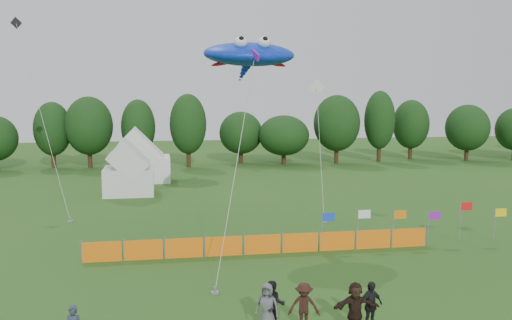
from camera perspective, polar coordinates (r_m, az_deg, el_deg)
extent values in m
cylinder|color=#382314|center=(66.89, -19.58, 0.30)|extent=(0.50, 0.50, 2.38)
ellipsoid|color=black|center=(66.64, -19.69, 2.96)|extent=(4.09, 4.09, 5.35)
cylinder|color=#382314|center=(65.51, -16.27, 0.38)|extent=(0.50, 0.50, 2.57)
ellipsoid|color=black|center=(65.24, -16.37, 3.31)|extent=(5.20, 5.20, 5.79)
cylinder|color=#382314|center=(65.07, -11.63, 0.42)|extent=(0.50, 0.50, 2.46)
ellipsoid|color=black|center=(64.81, -11.70, 3.25)|extent=(3.78, 3.78, 5.55)
cylinder|color=#382314|center=(63.73, -6.76, 0.47)|extent=(0.50, 0.50, 2.66)
ellipsoid|color=black|center=(63.45, -6.81, 3.60)|extent=(4.05, 4.05, 5.99)
cylinder|color=#382314|center=(66.98, -1.52, 0.53)|extent=(0.50, 0.50, 1.98)
ellipsoid|color=black|center=(66.75, -1.53, 2.73)|extent=(5.06, 5.06, 4.46)
cylinder|color=#382314|center=(65.92, 2.78, 0.37)|extent=(0.50, 0.50, 1.86)
ellipsoid|color=black|center=(65.70, 2.79, 2.47)|extent=(5.86, 5.86, 4.18)
cylinder|color=#382314|center=(67.36, 8.04, 0.77)|extent=(0.50, 0.50, 2.62)
ellipsoid|color=black|center=(67.09, 8.09, 3.67)|extent=(5.41, 5.41, 5.89)
cylinder|color=#382314|center=(69.81, 12.19, 0.96)|extent=(0.50, 0.50, 2.78)
ellipsoid|color=black|center=(69.54, 12.26, 3.94)|extent=(3.67, 3.67, 6.26)
cylinder|color=#382314|center=(73.50, 15.16, 1.02)|extent=(0.50, 0.50, 2.42)
ellipsoid|color=black|center=(73.27, 15.24, 3.47)|extent=(4.46, 4.46, 5.44)
cylinder|color=#382314|center=(73.88, 20.30, 0.79)|extent=(0.50, 0.50, 2.24)
ellipsoid|color=black|center=(73.65, 20.40, 3.05)|extent=(5.26, 5.26, 5.03)
cube|color=silver|center=(47.68, -12.58, -2.04)|extent=(3.97, 3.97, 2.18)
cube|color=white|center=(54.35, -11.37, -0.88)|extent=(5.25, 4.20, 2.31)
cube|color=orange|center=(29.22, -15.17, -8.86)|extent=(1.90, 0.06, 1.00)
cube|color=orange|center=(29.10, -11.20, -8.82)|extent=(1.90, 0.06, 1.00)
cube|color=orange|center=(29.12, -7.22, -8.73)|extent=(1.90, 0.06, 1.00)
cube|color=orange|center=(29.27, -3.26, -8.60)|extent=(1.90, 0.06, 1.00)
cube|color=orange|center=(29.56, 0.64, -8.44)|extent=(1.90, 0.06, 1.00)
cube|color=orange|center=(29.98, 4.44, -8.24)|extent=(1.90, 0.06, 1.00)
cube|color=orange|center=(30.52, 8.11, -8.02)|extent=(1.90, 0.06, 1.00)
cube|color=orange|center=(31.19, 11.64, -7.77)|extent=(1.90, 0.06, 1.00)
cube|color=orange|center=(31.96, 15.01, -7.51)|extent=(1.90, 0.06, 1.00)
cylinder|color=gray|center=(30.31, 6.58, -7.13)|extent=(0.06, 0.06, 1.99)
cube|color=blue|center=(30.24, 7.24, -5.68)|extent=(0.70, 0.02, 0.45)
cylinder|color=gray|center=(30.98, 10.12, -6.83)|extent=(0.06, 0.06, 2.05)
cube|color=white|center=(30.93, 10.77, -5.35)|extent=(0.70, 0.02, 0.45)
cylinder|color=gray|center=(31.66, 13.59, -6.69)|extent=(0.06, 0.06, 1.97)
cube|color=orange|center=(31.64, 14.21, -5.31)|extent=(0.70, 0.02, 0.45)
cylinder|color=gray|center=(32.52, 16.83, -6.56)|extent=(0.06, 0.06, 1.84)
cube|color=purple|center=(32.53, 17.43, -5.33)|extent=(0.70, 0.02, 0.45)
cylinder|color=gray|center=(33.62, 19.72, -5.89)|extent=(0.06, 0.06, 2.23)
cube|color=red|center=(33.62, 20.30, -4.37)|extent=(0.70, 0.02, 0.45)
cylinder|color=gray|center=(34.56, 22.74, -6.02)|extent=(0.06, 0.06, 1.84)
cube|color=yellow|center=(34.60, 23.28, -4.85)|extent=(0.70, 0.02, 0.45)
imported|color=black|center=(20.51, 1.72, -14.33)|extent=(0.94, 0.79, 1.74)
imported|color=black|center=(20.55, 4.81, -14.38)|extent=(1.20, 0.84, 1.69)
imported|color=black|center=(20.92, 11.37, -14.06)|extent=(1.08, 0.71, 1.71)
imported|color=#515157|center=(20.41, 1.13, -14.48)|extent=(0.99, 0.86, 1.71)
imported|color=black|center=(20.61, 9.90, -14.29)|extent=(1.65, 0.58, 1.76)
ellipsoid|color=#0F36DF|center=(32.80, -0.68, 10.53)|extent=(5.63, 4.51, 1.84)
sphere|color=white|center=(31.62, -1.54, 11.71)|extent=(0.73, 0.73, 0.73)
sphere|color=white|center=(31.84, 0.84, 11.67)|extent=(0.73, 0.73, 0.73)
ellipsoid|color=red|center=(32.75, -3.18, 9.69)|extent=(1.54, 0.67, 0.24)
ellipsoid|color=red|center=(33.20, 1.69, 9.65)|extent=(1.54, 0.67, 0.24)
cube|color=purple|center=(30.81, -0.07, 10.45)|extent=(0.37, 0.96, 0.70)
cylinder|color=#A5A5A5|center=(27.04, -1.90, -0.03)|extent=(3.07, 7.99, 10.13)
cube|color=gray|center=(24.16, -4.16, -13.10)|extent=(0.30, 0.30, 0.10)
cube|color=white|center=(44.48, 6.08, 7.24)|extent=(1.23, 0.34, 1.23)
cylinder|color=#A5A5A5|center=(40.38, 6.42, 1.14)|extent=(1.83, 8.45, 8.68)
cube|color=gray|center=(36.82, 6.84, -6.16)|extent=(0.30, 0.30, 0.10)
cube|color=black|center=(48.18, -22.86, 12.52)|extent=(0.91, 0.26, 0.91)
cylinder|color=#A5A5A5|center=(42.82, -20.70, 4.33)|extent=(4.85, 9.45, 13.54)
cube|color=gray|center=(38.63, -18.06, -5.84)|extent=(0.30, 0.30, 0.10)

